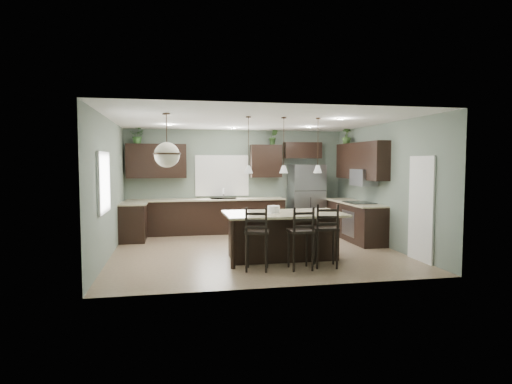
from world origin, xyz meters
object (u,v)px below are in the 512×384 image
object	(u,v)px
serving_dish	(274,209)
bar_stool_center	(300,238)
bar_stool_left	(257,239)
plant_back_left	(138,136)
kitchen_island	(283,236)
bar_stool_right	(326,235)
refrigerator	(306,198)

from	to	relation	value
serving_dish	bar_stool_center	bearing A→B (deg)	-71.78
serving_dish	bar_stool_left	bearing A→B (deg)	-121.65
serving_dish	plant_back_left	size ratio (longest dim) A/B	0.57
bar_stool_center	plant_back_left	xyz separation A→B (m)	(-3.10, 4.30, 2.04)
kitchen_island	bar_stool_left	world-z (taller)	bar_stool_left
bar_stool_right	plant_back_left	distance (m)	5.90
kitchen_island	bar_stool_left	xyz separation A→B (m)	(-0.69, -0.80, 0.11)
refrigerator	kitchen_island	size ratio (longest dim) A/B	0.80
plant_back_left	refrigerator	bearing A→B (deg)	-2.70
bar_stool_center	plant_back_left	bearing A→B (deg)	126.02
serving_dish	plant_back_left	distance (m)	4.72
refrigerator	bar_stool_center	bearing A→B (deg)	-109.07
kitchen_island	plant_back_left	world-z (taller)	plant_back_left
kitchen_island	bar_stool_left	bearing A→B (deg)	-131.00
refrigerator	plant_back_left	bearing A→B (deg)	177.30
serving_dish	plant_back_left	world-z (taller)	plant_back_left
bar_stool_center	plant_back_left	distance (m)	5.68
refrigerator	bar_stool_right	world-z (taller)	refrigerator
kitchen_island	bar_stool_center	size ratio (longest dim) A/B	2.04
refrigerator	bar_stool_right	distance (m)	4.12
refrigerator	bar_stool_center	size ratio (longest dim) A/B	1.63
bar_stool_center	bar_stool_right	size ratio (longest dim) A/B	0.97
bar_stool_center	bar_stool_right	bearing A→B (deg)	9.78
refrigerator	plant_back_left	distance (m)	4.83
refrigerator	bar_stool_left	size ratio (longest dim) A/B	1.62
bar_stool_center	bar_stool_left	bearing A→B (deg)	174.72
refrigerator	bar_stool_left	world-z (taller)	refrigerator
bar_stool_center	refrigerator	bearing A→B (deg)	71.11
refrigerator	bar_stool_center	xyz separation A→B (m)	(-1.41, -4.09, -0.36)
serving_dish	bar_stool_center	xyz separation A→B (m)	(0.29, -0.87, -0.43)
bar_stool_center	bar_stool_right	distance (m)	0.51
serving_dish	bar_stool_center	size ratio (longest dim) A/B	0.21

